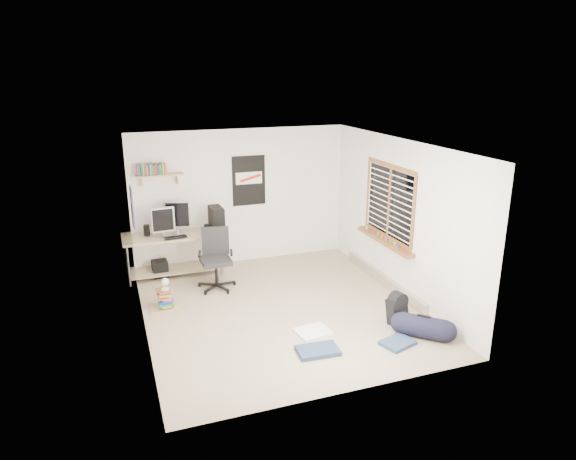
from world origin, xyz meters
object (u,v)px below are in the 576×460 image
object	(u,v)px
office_chair	(216,261)
duffel_bag	(423,328)
backpack	(397,311)
book_stack	(165,298)
desk	(174,255)

from	to	relation	value
office_chair	duffel_bag	size ratio (longest dim) A/B	1.69
office_chair	duffel_bag	bearing A→B (deg)	-35.31
backpack	book_stack	size ratio (longest dim) A/B	0.82
backpack	book_stack	world-z (taller)	backpack
desk	duffel_bag	bearing A→B (deg)	-66.32
desk	office_chair	size ratio (longest dim) A/B	1.68
desk	backpack	size ratio (longest dim) A/B	4.60
duffel_bag	book_stack	bearing A→B (deg)	-169.89
duffel_bag	book_stack	world-z (taller)	duffel_bag
duffel_bag	office_chair	bearing A→B (deg)	175.26
office_chair	book_stack	world-z (taller)	office_chair
book_stack	backpack	bearing A→B (deg)	-28.23
office_chair	duffel_bag	distance (m)	3.48
desk	backpack	bearing A→B (deg)	-63.46
office_chair	backpack	world-z (taller)	office_chair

